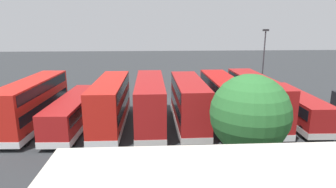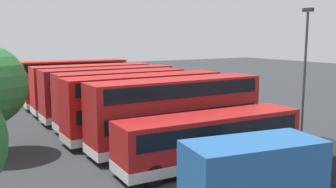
# 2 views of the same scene
# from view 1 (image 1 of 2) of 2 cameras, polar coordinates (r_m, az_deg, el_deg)

# --- Properties ---
(ground_plane) EXTENTS (140.00, 140.00, 0.00)m
(ground_plane) POSITION_cam_1_polar(r_m,az_deg,el_deg) (37.00, -0.81, -1.34)
(ground_plane) COLOR #2D3033
(bus_single_deck_near_end) EXTENTS (2.98, 11.19, 2.95)m
(bus_single_deck_near_end) POSITION_cam_1_polar(r_m,az_deg,el_deg) (31.38, 23.89, -2.27)
(bus_single_deck_near_end) COLOR #A51919
(bus_single_deck_near_end) RESTS_ON ground
(bus_double_decker_second) EXTENTS (2.64, 11.90, 4.55)m
(bus_double_decker_second) POSITION_cam_1_polar(r_m,az_deg,el_deg) (29.81, 17.04, -0.84)
(bus_double_decker_second) COLOR #A51919
(bus_double_decker_second) RESTS_ON ground
(bus_double_decker_third) EXTENTS (2.71, 11.76, 4.55)m
(bus_double_decker_third) POSITION_cam_1_polar(r_m,az_deg,el_deg) (28.24, 11.02, -1.27)
(bus_double_decker_third) COLOR #B71411
(bus_double_decker_third) RESTS_ON ground
(bus_double_decker_fourth) EXTENTS (2.68, 10.35, 4.55)m
(bus_double_decker_fourth) POSITION_cam_1_polar(r_m,az_deg,el_deg) (27.27, 4.15, -1.59)
(bus_double_decker_fourth) COLOR #A51919
(bus_double_decker_fourth) RESTS_ON ground
(bus_double_decker_fifth) EXTENTS (2.65, 11.60, 4.55)m
(bus_double_decker_fifth) POSITION_cam_1_polar(r_m,az_deg,el_deg) (27.47, -3.59, -1.47)
(bus_double_decker_fifth) COLOR #A51919
(bus_double_decker_fifth) RESTS_ON ground
(bus_double_decker_sixth) EXTENTS (2.74, 11.16, 4.55)m
(bus_double_decker_sixth) POSITION_cam_1_polar(r_m,az_deg,el_deg) (27.56, -11.36, -1.67)
(bus_double_decker_sixth) COLOR red
(bus_double_decker_sixth) RESTS_ON ground
(bus_single_deck_seventh) EXTENTS (3.05, 11.58, 2.95)m
(bus_single_deck_seventh) POSITION_cam_1_polar(r_m,az_deg,el_deg) (28.61, -18.20, -3.25)
(bus_single_deck_seventh) COLOR #A51919
(bus_single_deck_seventh) RESTS_ON ground
(bus_double_decker_far_end) EXTENTS (3.11, 11.87, 4.55)m
(bus_double_decker_far_end) POSITION_cam_1_polar(r_m,az_deg,el_deg) (29.93, -25.19, -1.50)
(bus_double_decker_far_end) COLOR red
(bus_double_decker_far_end) RESTS_ON ground
(car_hatchback_silver) EXTENTS (4.32, 1.83, 1.43)m
(car_hatchback_silver) POSITION_cam_1_polar(r_m,az_deg,el_deg) (40.25, -13.23, 0.56)
(car_hatchback_silver) COLOR silver
(car_hatchback_silver) RESTS_ON ground
(lamp_post_tall) EXTENTS (0.70, 0.30, 9.05)m
(lamp_post_tall) POSITION_cam_1_polar(r_m,az_deg,el_deg) (37.65, 18.46, 6.31)
(lamp_post_tall) COLOR #38383D
(lamp_post_tall) RESTS_ON ground
(waste_bin_yellow) EXTENTS (0.60, 0.60, 0.95)m
(waste_bin_yellow) POSITION_cam_1_polar(r_m,az_deg,el_deg) (36.72, 6.11, -0.78)
(waste_bin_yellow) COLOR yellow
(waste_bin_yellow) RESTS_ON ground
(tree_midleft) EXTENTS (4.88, 4.88, 6.79)m
(tree_midleft) POSITION_cam_1_polar(r_m,az_deg,el_deg) (18.13, 15.98, -3.85)
(tree_midleft) COLOR #4C3823
(tree_midleft) RESTS_ON ground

